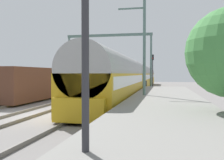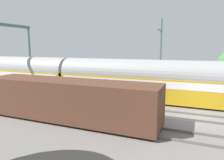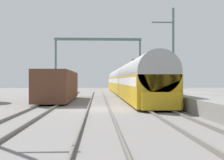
% 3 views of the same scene
% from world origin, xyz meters
% --- Properties ---
extents(ground, '(120.00, 120.00, 0.00)m').
position_xyz_m(ground, '(0.00, 0.00, 0.00)').
color(ground, slate).
extents(track_far_west, '(1.52, 60.00, 0.16)m').
position_xyz_m(track_far_west, '(-3.83, 0.00, 0.08)').
color(track_far_west, '#69645C').
rests_on(track_far_west, ground).
extents(track_west, '(1.52, 60.00, 0.16)m').
position_xyz_m(track_west, '(0.00, 0.00, 0.08)').
color(track_west, '#69645C').
rests_on(track_west, ground).
extents(track_east, '(1.52, 60.00, 0.16)m').
position_xyz_m(track_east, '(3.83, 0.00, 0.08)').
color(track_east, '#69645C').
rests_on(track_east, ground).
extents(platform, '(4.40, 28.00, 0.90)m').
position_xyz_m(platform, '(7.64, 2.00, 0.45)').
color(platform, gray).
rests_on(platform, ground).
extents(passenger_train, '(2.93, 49.20, 3.82)m').
position_xyz_m(passenger_train, '(3.83, 22.05, 1.97)').
color(passenger_train, gold).
rests_on(passenger_train, ground).
extents(freight_car, '(2.80, 13.00, 2.70)m').
position_xyz_m(freight_car, '(-3.83, 8.66, 1.47)').
color(freight_car, '#563323').
rests_on(freight_car, ground).
extents(person_crossing, '(0.46, 0.38, 1.73)m').
position_xyz_m(person_crossing, '(5.28, 17.27, 1.03)').
color(person_crossing, '#272727').
rests_on(person_crossing, ground).
extents(catenary_pole_east_mid, '(1.90, 0.20, 8.00)m').
position_xyz_m(catenary_pole_east_mid, '(6.18, 4.05, 4.15)').
color(catenary_pole_east_mid, slate).
rests_on(catenary_pole_east_mid, ground).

